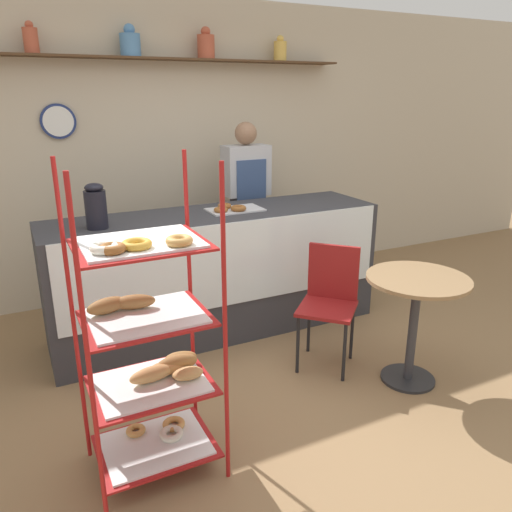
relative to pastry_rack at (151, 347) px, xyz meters
name	(u,v)px	position (x,y,z in m)	size (l,w,h in m)	color
ground_plane	(282,394)	(0.90, 0.27, -0.69)	(14.00, 14.00, 0.00)	olive
back_wall	(170,149)	(0.90, 2.46, 0.67)	(10.00, 0.30, 2.70)	beige
display_counter	(218,272)	(0.90, 1.34, -0.20)	(2.63, 0.69, 0.99)	#333338
pastry_rack	(151,347)	(0.00, 0.00, 0.00)	(0.63, 0.50, 1.61)	#A51919
person_worker	(246,205)	(1.43, 1.91, 0.20)	(0.41, 0.23, 1.63)	#282833
cafe_table	(416,304)	(1.76, 0.03, -0.13)	(0.66, 0.66, 0.75)	#262628
cafe_chair	(330,294)	(1.42, 0.51, -0.17)	(0.54, 0.54, 0.86)	black
coffee_carafe	(96,207)	(0.00, 1.27, 0.45)	(0.15, 0.15, 0.31)	black
donut_tray_counter	(232,209)	(1.03, 1.34, 0.32)	(0.43, 0.26, 0.05)	silver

